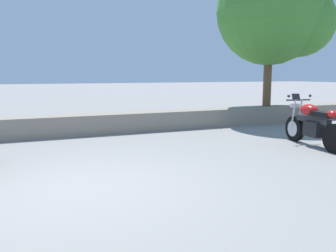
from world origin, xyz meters
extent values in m
plane|color=gray|center=(0.00, 0.00, 0.00)|extent=(120.00, 120.00, 0.00)
cube|color=gray|center=(0.00, 4.80, 0.28)|extent=(36.00, 0.80, 0.55)
cylinder|color=black|center=(5.65, 1.70, 0.31)|extent=(0.23, 0.63, 0.62)
cylinder|color=black|center=(5.44, 0.27, 0.31)|extent=(0.27, 0.64, 0.62)
cylinder|color=silver|center=(5.65, 1.70, 0.31)|extent=(0.21, 0.40, 0.38)
cube|color=black|center=(5.54, 0.93, 0.41)|extent=(0.39, 0.52, 0.34)
cube|color=#2D2D30|center=(5.55, 1.03, 0.61)|extent=(0.30, 1.11, 0.12)
ellipsoid|color=red|center=(5.58, 1.18, 0.83)|extent=(0.41, 0.56, 0.26)
cube|color=black|center=(5.51, 0.71, 0.77)|extent=(0.34, 0.59, 0.12)
ellipsoid|color=red|center=(5.46, 0.41, 0.81)|extent=(0.26, 0.31, 0.16)
cylinder|color=#2D2D30|center=(5.64, 1.62, 1.03)|extent=(0.66, 0.13, 0.04)
sphere|color=silver|center=(5.59, 1.77, 0.89)|extent=(0.13, 0.13, 0.13)
sphere|color=silver|center=(5.73, 1.75, 0.89)|extent=(0.13, 0.13, 0.13)
cube|color=#26282D|center=(5.65, 1.72, 1.09)|extent=(0.21, 0.12, 0.18)
cylinder|color=silver|center=(5.64, 0.49, 0.36)|extent=(0.16, 0.39, 0.11)
cylinder|color=silver|center=(5.56, 1.67, 0.67)|extent=(0.07, 0.17, 0.73)
cylinder|color=silver|center=(5.73, 1.64, 0.67)|extent=(0.07, 0.17, 0.73)
sphere|color=#2D2D30|center=(5.34, 1.62, 1.13)|extent=(0.07, 0.07, 0.07)
sphere|color=#2D2D30|center=(5.93, 1.53, 1.13)|extent=(0.07, 0.07, 0.07)
cylinder|color=brown|center=(7.38, 4.99, 1.47)|extent=(0.28, 0.28, 1.85)
sphere|color=#428433|center=(7.38, 4.99, 3.74)|extent=(3.59, 3.59, 3.59)
sphere|color=#428433|center=(8.19, 4.45, 3.39)|extent=(2.33, 2.33, 2.33)
camera|label=1|loc=(-0.81, -5.23, 1.66)|focal=38.71mm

